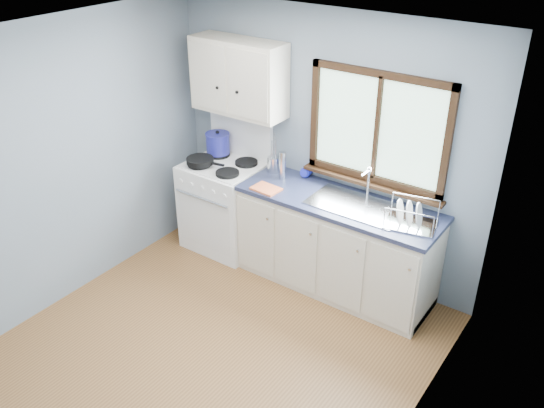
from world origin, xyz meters
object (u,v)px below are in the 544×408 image
Objects in this scene: base_cabinets at (335,249)px; skillet at (200,161)px; dish_rack at (410,219)px; utensil_crock at (274,164)px; thermos at (282,165)px; gas_range at (225,203)px; stockpot at (218,143)px; sink at (356,212)px.

skillet reaches higher than base_cabinets.
skillet is 2.16m from dish_rack.
base_cabinets is 1.02m from utensil_crock.
thermos is (0.82, 0.25, 0.07)m from skillet.
gas_range is 5.06× the size of stockpot.
sink is at bearing -4.24° from stockpot.
stockpot is at bearing 175.27° from base_cabinets.
stockpot is at bearing 84.37° from skillet.
stockpot is 0.58× the size of dish_rack.
sink is 0.86m from thermos.
gas_range is at bearing -160.27° from utensil_crock.
skillet is (-0.16, -0.16, 0.49)m from gas_range.
base_cabinets is 4.74× the size of utensil_crock.
utensil_crock reaches higher than stockpot.
gas_range is 0.74× the size of base_cabinets.
sink is 1.02m from utensil_crock.
base_cabinets is at bearing -2.97° from skillet.
gas_range is 1.62× the size of sink.
dish_rack is (1.99, -0.02, 0.48)m from gas_range.
utensil_crock is 0.85× the size of dish_rack.
base_cabinets is at bearing 0.82° from gas_range.
sink is at bearing -3.73° from skillet.
stockpot is (-1.49, 0.12, 0.66)m from base_cabinets.
utensil_crock reaches higher than dish_rack.
sink is 1.66m from skillet.
base_cabinets is 0.89m from dish_rack.
gas_range is 2.05m from dish_rack.
dish_rack is (0.51, -0.03, 0.12)m from sink.
skillet is (-1.47, -0.18, 0.58)m from base_cabinets.
sink is 2.15× the size of utensil_crock.
sink reaches higher than base_cabinets.
stockpot is 0.97× the size of thermos.
thermos reaches higher than base_cabinets.
gas_range is 1.31m from base_cabinets.
base_cabinets is at bearing 179.87° from sink.
gas_range is at bearing 167.40° from dish_rack.
skillet is at bearing -173.91° from sink.
dish_rack is (2.16, 0.14, -0.01)m from skillet.
utensil_crock is 1.40× the size of thermos.
dish_rack is at bearing -3.94° from sink.
stockpot reaches higher than thermos.
utensil_crock reaches higher than skillet.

